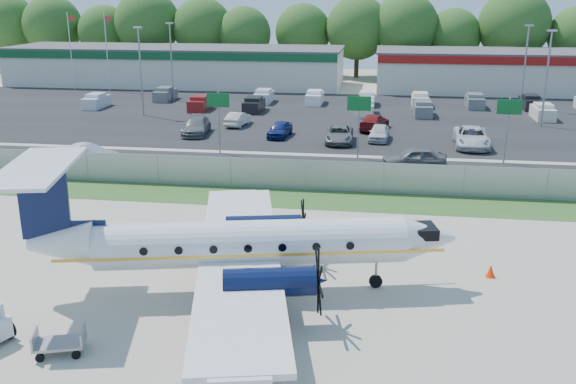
# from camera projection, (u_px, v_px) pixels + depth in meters

# --- Properties ---
(ground) EXTENTS (170.00, 170.00, 0.00)m
(ground) POSITION_uv_depth(u_px,v_px,m) (269.00, 280.00, 28.65)
(ground) COLOR #B1A895
(ground) RESTS_ON ground
(grass_verge) EXTENTS (170.00, 4.00, 0.02)m
(grass_verge) POSITION_uv_depth(u_px,v_px,m) (302.00, 199.00, 39.99)
(grass_verge) COLOR #2D561E
(grass_verge) RESTS_ON ground
(access_road) EXTENTS (170.00, 8.00, 0.02)m
(access_road) POSITION_uv_depth(u_px,v_px,m) (314.00, 170.00, 46.61)
(access_road) COLOR black
(access_road) RESTS_ON ground
(parking_lot) EXTENTS (170.00, 32.00, 0.02)m
(parking_lot) POSITION_uv_depth(u_px,v_px,m) (335.00, 117.00, 66.45)
(parking_lot) COLOR black
(parking_lot) RESTS_ON ground
(perimeter_fence) EXTENTS (120.00, 0.06, 1.99)m
(perimeter_fence) POSITION_uv_depth(u_px,v_px,m) (306.00, 175.00, 41.59)
(perimeter_fence) COLOR gray
(perimeter_fence) RESTS_ON ground
(building_west) EXTENTS (46.40, 12.40, 5.24)m
(building_west) POSITION_uv_depth(u_px,v_px,m) (176.00, 66.00, 89.76)
(building_west) COLOR beige
(building_west) RESTS_ON ground
(building_east) EXTENTS (44.40, 12.40, 5.24)m
(building_east) POSITION_uv_depth(u_px,v_px,m) (549.00, 72.00, 82.87)
(building_east) COLOR beige
(building_east) RESTS_ON ground
(sign_left) EXTENTS (1.80, 0.26, 5.00)m
(sign_left) POSITION_uv_depth(u_px,v_px,m) (218.00, 109.00, 50.34)
(sign_left) COLOR gray
(sign_left) RESTS_ON ground
(sign_mid) EXTENTS (1.80, 0.26, 5.00)m
(sign_mid) POSITION_uv_depth(u_px,v_px,m) (359.00, 112.00, 48.82)
(sign_mid) COLOR gray
(sign_mid) RESTS_ON ground
(sign_right) EXTENTS (1.80, 0.26, 5.00)m
(sign_right) POSITION_uv_depth(u_px,v_px,m) (508.00, 116.00, 47.30)
(sign_right) COLOR gray
(sign_right) RESTS_ON ground
(flagpole_west) EXTENTS (1.06, 0.12, 10.00)m
(flagpole_west) POSITION_uv_depth(u_px,v_px,m) (71.00, 46.00, 83.92)
(flagpole_west) COLOR silver
(flagpole_west) RESTS_ON ground
(flagpole_east) EXTENTS (1.06, 0.12, 10.00)m
(flagpole_east) POSITION_uv_depth(u_px,v_px,m) (107.00, 47.00, 83.23)
(flagpole_east) COLOR silver
(flagpole_east) RESTS_ON ground
(light_pole_nw) EXTENTS (0.90, 0.35, 9.09)m
(light_pole_nw) POSITION_uv_depth(u_px,v_px,m) (140.00, 65.00, 65.78)
(light_pole_nw) COLOR gray
(light_pole_nw) RESTS_ON ground
(light_pole_ne) EXTENTS (0.90, 0.35, 9.09)m
(light_pole_ne) POSITION_uv_depth(u_px,v_px,m) (547.00, 72.00, 60.26)
(light_pole_ne) COLOR gray
(light_pole_ne) RESTS_ON ground
(light_pole_sw) EXTENTS (0.90, 0.35, 9.09)m
(light_pole_sw) POSITION_uv_depth(u_px,v_px,m) (171.00, 56.00, 75.23)
(light_pole_sw) COLOR gray
(light_pole_sw) RESTS_ON ground
(light_pole_se) EXTENTS (0.90, 0.35, 9.09)m
(light_pole_se) POSITION_uv_depth(u_px,v_px,m) (525.00, 61.00, 69.71)
(light_pole_se) COLOR gray
(light_pole_se) RESTS_ON ground
(tree_line) EXTENTS (112.00, 6.00, 14.00)m
(tree_line) POSITION_uv_depth(u_px,v_px,m) (352.00, 77.00, 98.59)
(tree_line) COLOR #285218
(tree_line) RESTS_ON ground
(aircraft) EXTENTS (18.86, 18.47, 5.75)m
(aircraft) POSITION_uv_depth(u_px,v_px,m) (242.00, 244.00, 26.91)
(aircraft) COLOR silver
(aircraft) RESTS_ON ground
(baggage_cart_near) EXTENTS (2.26, 1.58, 1.09)m
(baggage_cart_near) POSITION_uv_depth(u_px,v_px,m) (240.00, 299.00, 25.81)
(baggage_cart_near) COLOR gray
(baggage_cart_near) RESTS_ON ground
(baggage_cart_far) EXTENTS (1.97, 1.52, 0.91)m
(baggage_cart_far) POSITION_uv_depth(u_px,v_px,m) (60.00, 342.00, 22.73)
(baggage_cart_far) COLOR gray
(baggage_cart_far) RESTS_ON ground
(cone_nose) EXTENTS (0.42, 0.42, 0.59)m
(cone_nose) POSITION_uv_depth(u_px,v_px,m) (491.00, 271.00, 28.94)
(cone_nose) COLOR #FF3608
(cone_nose) RESTS_ON ground
(cone_starboard_wing) EXTENTS (0.36, 0.36, 0.52)m
(cone_starboard_wing) POSITION_uv_depth(u_px,v_px,m) (329.00, 234.00, 33.52)
(cone_starboard_wing) COLOR #FF3608
(cone_starboard_wing) RESTS_ON ground
(road_car_west) EXTENTS (4.74, 1.84, 1.54)m
(road_car_west) POSITION_uv_depth(u_px,v_px,m) (88.00, 165.00, 48.00)
(road_car_west) COLOR silver
(road_car_west) RESTS_ON ground
(road_car_mid) EXTENTS (4.94, 2.67, 1.60)m
(road_car_mid) POSITION_uv_depth(u_px,v_px,m) (413.00, 169.00, 46.96)
(road_car_mid) COLOR #595B5E
(road_car_mid) RESTS_ON ground
(parked_car_a) EXTENTS (2.65, 5.40, 1.51)m
(parked_car_a) POSITION_uv_depth(u_px,v_px,m) (197.00, 134.00, 58.39)
(parked_car_a) COLOR #595B5E
(parked_car_a) RESTS_ON ground
(parked_car_b) EXTENTS (2.06, 4.22, 1.39)m
(parked_car_b) POSITION_uv_depth(u_px,v_px,m) (280.00, 137.00, 57.34)
(parked_car_b) COLOR navy
(parked_car_b) RESTS_ON ground
(parked_car_c) EXTENTS (2.48, 5.09, 1.39)m
(parked_car_c) POSITION_uv_depth(u_px,v_px,m) (339.00, 143.00, 55.18)
(parked_car_c) COLOR #595B5E
(parked_car_c) RESTS_ON ground
(parked_car_d) EXTENTS (1.97, 4.22, 1.40)m
(parked_car_d) POSITION_uv_depth(u_px,v_px,m) (379.00, 140.00, 55.95)
(parked_car_d) COLOR silver
(parked_car_d) RESTS_ON ground
(parked_car_e) EXTENTS (2.96, 6.05, 1.66)m
(parked_car_e) POSITION_uv_depth(u_px,v_px,m) (471.00, 147.00, 53.58)
(parked_car_e) COLOR silver
(parked_car_e) RESTS_ON ground
(parked_car_f) EXTENTS (1.92, 4.21, 1.34)m
(parked_car_f) POSITION_uv_depth(u_px,v_px,m) (238.00, 126.00, 62.22)
(parked_car_f) COLOR beige
(parked_car_f) RESTS_ON ground
(parked_car_g) EXTENTS (3.15, 5.39, 1.47)m
(parked_car_g) POSITION_uv_depth(u_px,v_px,m) (373.00, 130.00, 60.33)
(parked_car_g) COLOR maroon
(parked_car_g) RESTS_ON ground
(far_parking_rows) EXTENTS (56.00, 10.00, 1.60)m
(far_parking_rows) POSITION_uv_depth(u_px,v_px,m) (339.00, 109.00, 71.18)
(far_parking_rows) COLOR gray
(far_parking_rows) RESTS_ON ground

